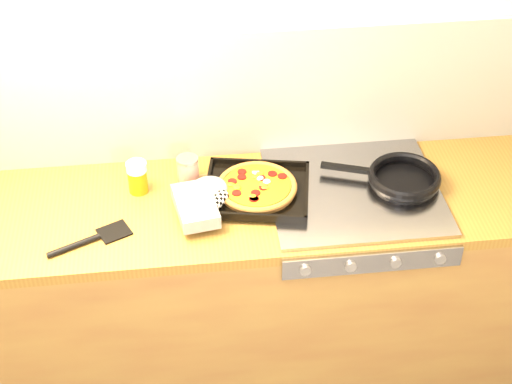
{
  "coord_description": "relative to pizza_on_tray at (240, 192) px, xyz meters",
  "views": [
    {
      "loc": [
        -0.15,
        -1.01,
        2.63
      ],
      "look_at": [
        0.1,
        1.08,
        0.95
      ],
      "focal_mm": 55.0,
      "sensor_mm": 36.0,
      "label": 1
    }
  ],
  "objects": [
    {
      "name": "room_shell",
      "position": [
        -0.05,
        0.29,
        0.21
      ],
      "size": [
        3.2,
        3.2,
        3.2
      ],
      "color": "white",
      "rests_on": "ground"
    },
    {
      "name": "counter_run",
      "position": [
        -0.05,
        -0.0,
        -0.49
      ],
      "size": [
        3.2,
        0.62,
        0.9
      ],
      "color": "olive",
      "rests_on": "ground"
    },
    {
      "name": "stovetop",
      "position": [
        0.4,
        -0.0,
        -0.04
      ],
      "size": [
        0.6,
        0.56,
        0.02
      ],
      "primitive_type": "cube",
      "color": "#96969B",
      "rests_on": "counter_run"
    },
    {
      "name": "pizza_on_tray",
      "position": [
        0.0,
        0.0,
        0.0
      ],
      "size": [
        0.5,
        0.4,
        0.06
      ],
      "color": "black",
      "rests_on": "stovetop"
    },
    {
      "name": "frying_pan",
      "position": [
        0.58,
        0.01,
        -0.0
      ],
      "size": [
        0.45,
        0.33,
        0.04
      ],
      "color": "black",
      "rests_on": "stovetop"
    },
    {
      "name": "tomato_can",
      "position": [
        -0.17,
        0.12,
        0.01
      ],
      "size": [
        0.1,
        0.1,
        0.11
      ],
      "color": "maroon",
      "rests_on": "counter_run"
    },
    {
      "name": "juice_glass",
      "position": [
        -0.35,
        0.1,
        0.02
      ],
      "size": [
        0.08,
        0.08,
        0.12
      ],
      "color": "#CC730C",
      "rests_on": "counter_run"
    },
    {
      "name": "wooden_spoon",
      "position": [
        0.03,
        0.17,
        -0.03
      ],
      "size": [
        0.3,
        0.08,
        0.02
      ],
      "color": "#B0864B",
      "rests_on": "counter_run"
    },
    {
      "name": "black_spatula",
      "position": [
        -0.51,
        -0.15,
        -0.03
      ],
      "size": [
        0.28,
        0.17,
        0.02
      ],
      "color": "black",
      "rests_on": "counter_run"
    }
  ]
}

